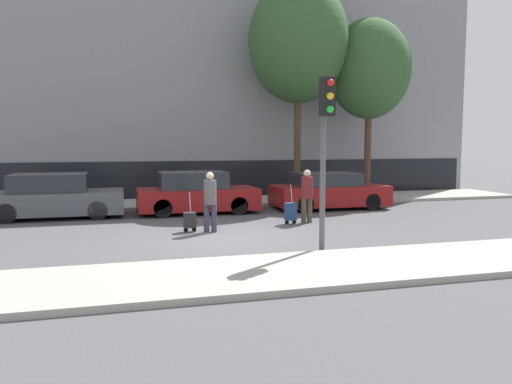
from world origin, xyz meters
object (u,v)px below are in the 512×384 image
pedestrian_right (307,193)px  pedestrian_left (210,198)px  parked_car_1 (196,194)px  trolley_left (190,220)px  parked_car_0 (54,197)px  parked_car_2 (328,191)px  bare_tree_near_crossing (298,42)px  trolley_right (291,212)px  traffic_light (325,129)px  bare_tree_down_street (369,69)px

pedestrian_right → pedestrian_left: bearing=-175.7°
parked_car_1 → trolley_left: parked_car_1 is taller
pedestrian_left → parked_car_0: bearing=157.0°
parked_car_2 → pedestrian_left: size_ratio=2.53×
parked_car_0 → bare_tree_near_crossing: size_ratio=0.47×
trolley_right → parked_car_0: bearing=154.9°
traffic_light → parked_car_1: bearing=103.4°
parked_car_1 → pedestrian_right: bearing=-46.4°
trolley_left → traffic_light: (2.39, -3.42, 2.34)m
bare_tree_down_street → traffic_light: bearing=-122.7°
parked_car_1 → traffic_light: 7.45m
trolley_left → traffic_light: bearing=-55.0°
pedestrian_left → trolley_left: 0.80m
parked_car_2 → traffic_light: traffic_light is taller
parked_car_2 → pedestrian_left: pedestrian_left is taller
traffic_light → bare_tree_down_street: (6.00, 9.35, 2.75)m
bare_tree_near_crossing → parked_car_1: bearing=-150.3°
pedestrian_right → bare_tree_down_street: bearing=38.3°
parked_car_1 → trolley_left: (-0.73, -3.56, -0.33)m
parked_car_1 → traffic_light: bearing=-76.6°
bare_tree_near_crossing → bare_tree_down_street: size_ratio=1.19×
bare_tree_down_street → bare_tree_near_crossing: bearing=175.3°
parked_car_2 → trolley_right: 3.85m
trolley_left → traffic_light: 4.79m
trolley_left → trolley_right: bearing=9.1°
parked_car_1 → trolley_right: (2.30, -3.07, -0.28)m
parked_car_2 → trolley_left: parked_car_2 is taller
pedestrian_right → traffic_light: 4.53m
parked_car_1 → pedestrian_left: size_ratio=2.49×
bare_tree_down_street → parked_car_2: bearing=-139.0°
parked_car_0 → pedestrian_left: bearing=-41.8°
pedestrian_left → bare_tree_near_crossing: bare_tree_near_crossing is taller
pedestrian_left → bare_tree_near_crossing: (4.80, 6.36, 5.51)m
parked_car_0 → pedestrian_right: bearing=-22.9°
parked_car_0 → pedestrian_left: size_ratio=2.58×
parked_car_2 → parked_car_0: bearing=178.4°
parked_car_0 → pedestrian_left: (4.30, -3.85, 0.25)m
parked_car_0 → bare_tree_near_crossing: 11.06m
trolley_right → bare_tree_near_crossing: bearing=68.0°
trolley_right → bare_tree_down_street: size_ratio=0.16×
parked_car_2 → bare_tree_down_street: bare_tree_down_street is taller
parked_car_1 → bare_tree_near_crossing: size_ratio=0.46×
traffic_light → trolley_left: bearing=125.0°
bare_tree_down_street → parked_car_0: bearing=-169.5°
parked_car_2 → trolley_left: size_ratio=3.81×
parked_car_0 → trolley_right: bearing=-25.1°
trolley_right → bare_tree_down_street: bare_tree_down_street is taller
trolley_right → bare_tree_down_street: (5.37, 5.44, 5.04)m
trolley_right → pedestrian_left: bearing=-165.2°
parked_car_0 → bare_tree_down_street: (12.17, 2.25, 4.76)m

